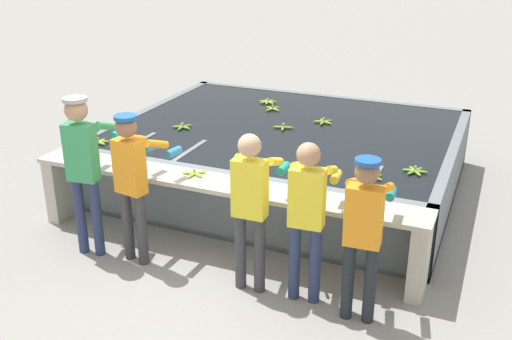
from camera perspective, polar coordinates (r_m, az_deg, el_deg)
name	(u,v)px	position (r m, az deg, el deg)	size (l,w,h in m)	color
ground_plane	(210,260)	(6.56, -4.36, -8.57)	(80.00, 80.00, 0.00)	gray
wash_tank	(285,156)	(8.26, 2.75, 1.31)	(4.49, 3.67, 0.84)	slate
work_ledge	(218,202)	(6.46, -3.60, -3.05)	(4.49, 0.45, 0.84)	#B7B2A3
worker_0	(84,160)	(6.50, -16.10, 0.93)	(0.46, 0.74, 1.77)	navy
worker_1	(133,175)	(6.26, -11.67, -0.45)	(0.48, 0.74, 1.63)	#38383D
worker_2	(251,199)	(5.64, -0.47, -2.75)	(0.42, 0.71, 1.62)	#38383D
worker_3	(308,208)	(5.50, 4.93, -3.66)	(0.44, 0.72, 1.61)	navy
worker_4	(364,225)	(5.29, 10.23, -5.19)	(0.43, 0.72, 1.57)	#1E2328
banana_bunch_floating_0	(273,109)	(8.90, 1.59, 5.86)	(0.27, 0.27, 0.08)	#93BC3D
banana_bunch_floating_1	(183,127)	(8.13, -7.01, 4.11)	(0.28, 0.27, 0.08)	#75A333
banana_bunch_floating_2	(324,122)	(8.33, 6.46, 4.59)	(0.28, 0.27, 0.08)	#7FAD33
banana_bunch_floating_3	(268,102)	(9.26, 1.12, 6.51)	(0.28, 0.28, 0.08)	#8CB738
banana_bunch_floating_4	(415,171)	(6.82, 14.90, -0.09)	(0.28, 0.27, 0.08)	#75A333
banana_bunch_floating_5	(98,142)	(7.74, -14.82, 2.58)	(0.28, 0.28, 0.08)	#93BC3D
banana_bunch_floating_6	(371,177)	(6.56, 10.88, -0.62)	(0.28, 0.28, 0.08)	#8CB738
banana_bunch_floating_7	(283,127)	(8.06, 2.61, 4.10)	(0.28, 0.28, 0.08)	#75A333
banana_bunch_ledge_0	(194,173)	(6.55, -5.88, -0.31)	(0.28, 0.27, 0.08)	#9EC642
banana_bunch_ledge_1	(89,154)	(7.34, -15.63, 1.47)	(0.28, 0.27, 0.08)	#7FAD33
knife_0	(247,185)	(6.24, -0.89, -1.48)	(0.22, 0.31, 0.02)	silver
knife_1	(300,200)	(5.92, 4.17, -2.91)	(0.19, 0.32, 0.02)	silver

